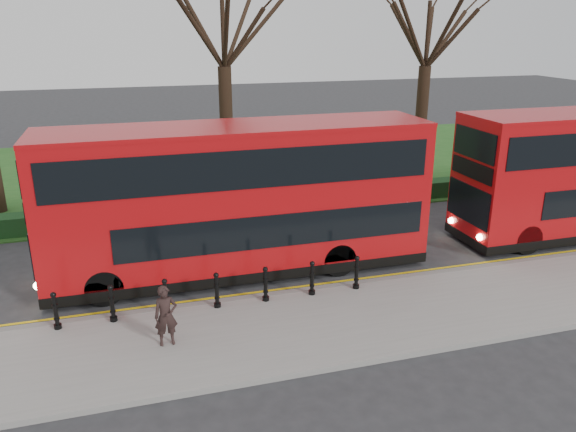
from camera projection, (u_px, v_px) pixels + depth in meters
name	position (u px, v px, depth m)	size (l,w,h in m)	color
ground	(225.00, 289.00, 17.24)	(120.00, 120.00, 0.00)	#28282B
pavement	(245.00, 336.00, 14.50)	(60.00, 4.00, 0.15)	gray
kerb	(231.00, 301.00, 16.31)	(60.00, 0.25, 0.16)	slate
grass_verge	(176.00, 171.00, 30.84)	(60.00, 18.00, 0.06)	#1C4C19
hedge	(195.00, 210.00, 23.28)	(60.00, 0.90, 0.80)	black
yellow_line_outer	(229.00, 299.00, 16.61)	(60.00, 0.10, 0.01)	yellow
yellow_line_inner	(228.00, 296.00, 16.79)	(60.00, 0.10, 0.01)	yellow
tree_mid	(223.00, 21.00, 24.30)	(6.88, 6.88, 10.75)	black
tree_right	(428.00, 27.00, 27.03)	(6.67, 6.67, 10.41)	black
bollard_row	(217.00, 291.00, 15.69)	(8.59, 0.15, 1.00)	black
bus_lead	(239.00, 201.00, 17.73)	(12.08, 2.77, 4.81)	#AB0B0F
pedestrian	(166.00, 316.00, 13.78)	(0.57, 0.38, 1.57)	black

